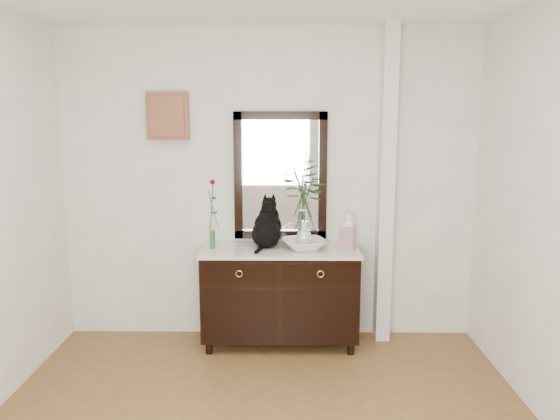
{
  "coord_description": "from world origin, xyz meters",
  "views": [
    {
      "loc": [
        0.15,
        -2.72,
        1.97
      ],
      "look_at": [
        0.1,
        1.63,
        1.2
      ],
      "focal_mm": 35.0,
      "sensor_mm": 36.0,
      "label": 1
    }
  ],
  "objects_px": {
    "sideboard": "(280,292)",
    "ginger_jar": "(348,231)",
    "cat": "(266,224)",
    "lotus_bowl": "(304,244)"
  },
  "relations": [
    {
      "from": "cat",
      "to": "ginger_jar",
      "type": "distance_m",
      "value": 0.69
    },
    {
      "from": "lotus_bowl",
      "to": "ginger_jar",
      "type": "relative_size",
      "value": 1.12
    },
    {
      "from": "cat",
      "to": "lotus_bowl",
      "type": "bearing_deg",
      "value": -0.96
    },
    {
      "from": "cat",
      "to": "lotus_bowl",
      "type": "distance_m",
      "value": 0.36
    },
    {
      "from": "sideboard",
      "to": "ginger_jar",
      "type": "bearing_deg",
      "value": 0.82
    },
    {
      "from": "cat",
      "to": "lotus_bowl",
      "type": "xyz_separation_m",
      "value": [
        0.32,
        -0.08,
        -0.15
      ]
    },
    {
      "from": "sideboard",
      "to": "ginger_jar",
      "type": "xyz_separation_m",
      "value": [
        0.57,
        0.01,
        0.53
      ]
    },
    {
      "from": "ginger_jar",
      "to": "sideboard",
      "type": "bearing_deg",
      "value": -179.18
    },
    {
      "from": "cat",
      "to": "ginger_jar",
      "type": "height_order",
      "value": "cat"
    },
    {
      "from": "sideboard",
      "to": "cat",
      "type": "relative_size",
      "value": 3.36
    }
  ]
}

